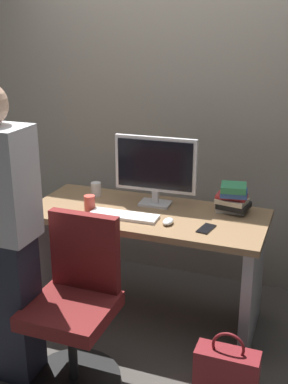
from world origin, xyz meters
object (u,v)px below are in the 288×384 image
at_px(cell_phone, 206,229).
at_px(cup_by_monitor, 96,189).
at_px(desk, 147,245).
at_px(cup_near_keyboard, 90,203).
at_px(mouse, 168,221).
at_px(book_stack, 233,198).
at_px(office_chair, 76,310).
at_px(keyboard, 124,216).
at_px(handbag, 227,371).
at_px(monitor, 155,167).

bearing_deg(cell_phone, cup_by_monitor, 170.71).
height_order(desk, cup_near_keyboard, cup_near_keyboard).
bearing_deg(cup_by_monitor, cell_phone, -19.30).
bearing_deg(cell_phone, cup_near_keyboard, -173.00).
bearing_deg(mouse, cell_phone, 0.97).
height_order(cup_near_keyboard, book_stack, book_stack).
distance_m(office_chair, cell_phone, 0.87).
height_order(office_chair, keyboard, office_chair).
relative_size(mouse, cup_by_monitor, 1.04).
distance_m(mouse, handbag, 0.89).
bearing_deg(keyboard, desk, 50.61).
bearing_deg(book_stack, keyboard, -152.41).
height_order(cup_by_monitor, cell_phone, cup_by_monitor).
bearing_deg(cell_phone, office_chair, -125.12).
xyz_separation_m(cup_by_monitor, handbag, (1.09, -0.70, -0.67)).
distance_m(mouse, book_stack, 0.46).
height_order(desk, handbag, desk).
xyz_separation_m(book_stack, cell_phone, (-0.09, -0.32, -0.09)).
xyz_separation_m(office_chair, mouse, (0.34, 0.56, 0.35)).
bearing_deg(mouse, office_chair, -120.94).
relative_size(mouse, book_stack, 0.46).
relative_size(cup_by_monitor, book_stack, 0.44).
height_order(desk, cell_phone, cell_phone).
distance_m(office_chair, handbag, 0.87).
distance_m(desk, keyboard, 0.29).
relative_size(monitor, cup_by_monitor, 5.64).
height_order(monitor, book_stack, monitor).
relative_size(keyboard, handbag, 1.14).
bearing_deg(monitor, cell_phone, -34.02).
bearing_deg(cell_phone, keyboard, -170.47).
bearing_deg(monitor, handbag, -46.54).
bearing_deg(cup_by_monitor, book_stack, 1.49).
relative_size(desk, mouse, 15.05).
relative_size(desk, office_chair, 1.60).
relative_size(mouse, cup_near_keyboard, 1.03).
distance_m(cup_by_monitor, book_stack, 0.94).
bearing_deg(handbag, cup_near_keyboard, 156.11).
relative_size(keyboard, cup_near_keyboard, 4.43).
bearing_deg(monitor, mouse, -57.40).
relative_size(desk, cell_phone, 10.45).
height_order(cup_near_keyboard, handbag, cup_near_keyboard).
bearing_deg(book_stack, cup_by_monitor, -178.51).
bearing_deg(desk, keyboard, -127.62).
bearing_deg(book_stack, desk, -159.86).
xyz_separation_m(office_chair, monitor, (0.16, 0.84, 0.59)).
relative_size(cup_by_monitor, handbag, 0.25).
relative_size(office_chair, monitor, 1.74).
distance_m(office_chair, cup_by_monitor, 0.99).
xyz_separation_m(office_chair, keyboard, (0.05, 0.57, 0.34)).
distance_m(keyboard, book_stack, 0.69).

